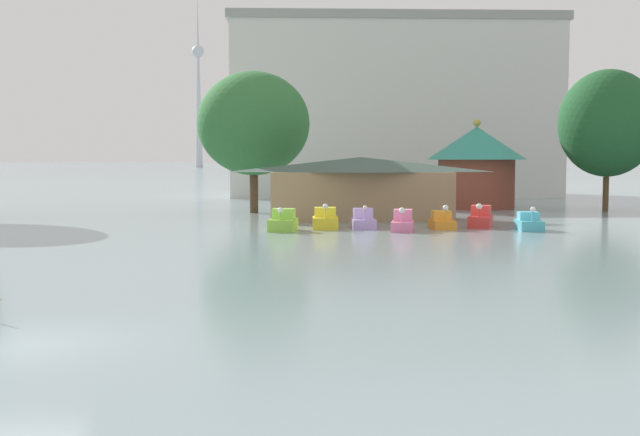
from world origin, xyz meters
name	(u,v)px	position (x,y,z in m)	size (l,w,h in m)	color
ground_plane	(28,345)	(0.00, 0.00, 0.00)	(2000.00, 2000.00, 0.00)	gray
pedal_boat_lime	(283,222)	(5.88, 30.45, 0.56)	(1.96, 2.62, 1.56)	#8CCC3F
pedal_boat_yellow	(325,220)	(8.62, 31.87, 0.56)	(1.70, 2.37, 1.69)	yellow
pedal_boat_lavender	(363,220)	(11.14, 32.25, 0.52)	(1.56, 2.50, 1.56)	#B299D8
pedal_boat_pink	(403,222)	(13.49, 30.16, 0.54)	(1.82, 2.80, 1.56)	pink
pedal_boat_orange	(442,221)	(16.27, 31.56, 0.48)	(1.49, 2.34, 1.62)	orange
pedal_boat_red	(481,219)	(19.04, 32.49, 0.59)	(2.21, 2.87, 1.66)	red
pedal_boat_cyan	(529,223)	(21.62, 30.24, 0.48)	(1.62, 2.45, 1.58)	#4CB7CC
boathouse	(361,187)	(11.59, 39.26, 2.45)	(14.42, 5.77, 4.71)	#9E7F5B
green_roof_pavilion	(476,162)	(23.54, 52.92, 4.26)	(9.13, 9.13, 8.25)	brown
shoreline_tree_mid	(254,124)	(3.21, 47.20, 7.54)	(9.47, 9.47, 11.91)	brown
shoreline_tree_right	(608,123)	(33.81, 48.08, 7.65)	(8.37, 8.37, 12.30)	brown
background_building_block	(391,109)	(18.79, 78.54, 10.77)	(39.72, 16.20, 21.51)	silver
distant_broadcast_tower	(198,74)	(-43.76, 403.81, 49.78)	(6.51, 6.51, 118.47)	silver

